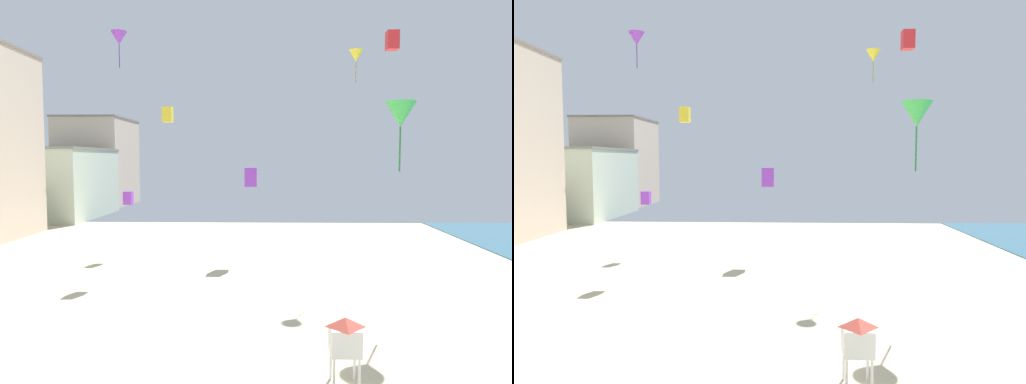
% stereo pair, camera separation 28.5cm
% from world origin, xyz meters
% --- Properties ---
extents(boardwalk_hotel_far, '(13.45, 17.33, 9.93)m').
position_xyz_m(boardwalk_hotel_far, '(-25.09, 65.19, 4.97)').
color(boardwalk_hotel_far, '#B7C6B2').
rests_on(boardwalk_hotel_far, ground).
extents(boardwalk_hotel_distant, '(11.29, 14.34, 15.67)m').
position_xyz_m(boardwalk_hotel_distant, '(-25.09, 82.29, 7.84)').
color(boardwalk_hotel_distant, '#C6B29E').
rests_on(boardwalk_hotel_distant, ground).
extents(lifeguard_stand, '(1.10, 1.10, 2.55)m').
position_xyz_m(lifeguard_stand, '(8.70, 17.25, 1.84)').
color(lifeguard_stand, white).
rests_on(lifeguard_stand, ground).
extents(kite_green_delta, '(1.72, 1.72, 3.91)m').
position_xyz_m(kite_green_delta, '(13.25, 26.71, 10.83)').
color(kite_green_delta, green).
extents(kite_red_box, '(0.59, 0.59, 0.92)m').
position_xyz_m(kite_red_box, '(12.06, 24.28, 14.25)').
color(kite_red_box, red).
extents(kite_purple_delta, '(1.23, 1.23, 2.79)m').
position_xyz_m(kite_purple_delta, '(-5.79, 36.59, 17.73)').
color(kite_purple_delta, purple).
extents(kite_yellow_box_2, '(0.76, 0.76, 1.19)m').
position_xyz_m(kite_yellow_box_2, '(-2.11, 36.81, 11.85)').
color(kite_yellow_box_2, yellow).
extents(kite_purple_box, '(1.00, 1.00, 1.57)m').
position_xyz_m(kite_purple_box, '(4.39, 38.66, 6.84)').
color(kite_purple_box, purple).
extents(kite_purple_box_2, '(0.71, 0.71, 1.12)m').
position_xyz_m(kite_purple_box_2, '(-6.16, 39.29, 5.01)').
color(kite_purple_box_2, purple).
extents(kite_yellow_delta, '(1.07, 1.07, 2.44)m').
position_xyz_m(kite_yellow_delta, '(12.48, 36.08, 16.13)').
color(kite_yellow_delta, yellow).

